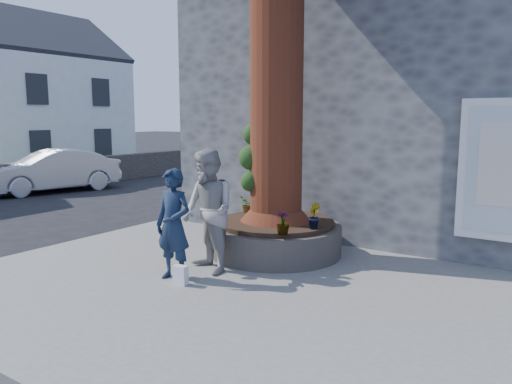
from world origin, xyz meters
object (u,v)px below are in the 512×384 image
Objects in this scene: planter at (276,237)px; woman at (208,211)px; man at (174,225)px; car_silver at (52,171)px.

planter is 1.64m from woman.
man is 0.38× the size of car_silver.
woman reaches higher than man.
woman is (0.19, 0.57, 0.13)m from man.
car_silver is (-10.60, 2.78, 0.30)m from planter.
car_silver reaches higher than planter.
woman is (-0.32, -1.47, 0.67)m from planter.
planter is at bearing 73.12° from man.
woman is at bearing -7.99° from car_silver.
planter is 2.16m from man.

